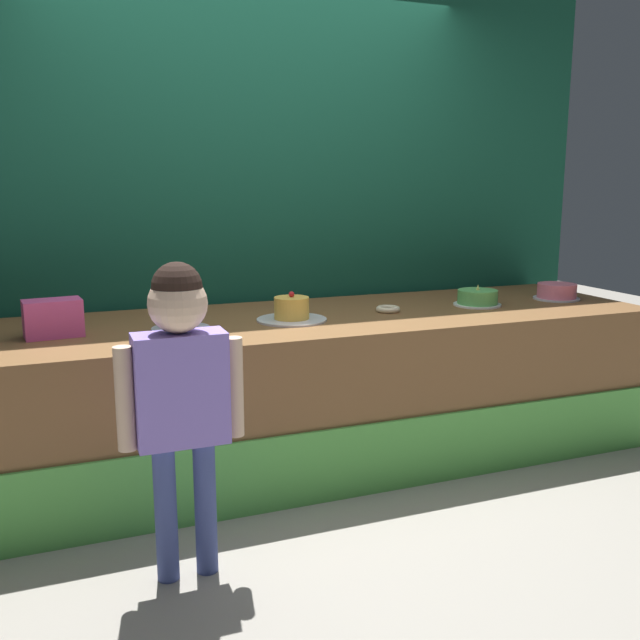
# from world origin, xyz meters

# --- Properties ---
(ground_plane) EXTENTS (12.00, 12.00, 0.00)m
(ground_plane) POSITION_xyz_m (0.00, 0.00, 0.00)
(ground_plane) COLOR gray
(stage_platform) EXTENTS (3.94, 1.07, 0.77)m
(stage_platform) POSITION_xyz_m (0.00, 0.52, 0.38)
(stage_platform) COLOR brown
(stage_platform) RESTS_ON ground_plane
(curtain_backdrop) EXTENTS (4.41, 0.08, 3.10)m
(curtain_backdrop) POSITION_xyz_m (0.00, 1.15, 1.55)
(curtain_backdrop) COLOR #144C38
(curtain_backdrop) RESTS_ON ground_plane
(child_figure) EXTENTS (0.46, 0.21, 1.18)m
(child_figure) POSITION_xyz_m (-0.71, -0.39, 0.77)
(child_figure) COLOR #3F4C8C
(child_figure) RESTS_ON ground_plane
(pink_box) EXTENTS (0.26, 0.17, 0.17)m
(pink_box) POSITION_xyz_m (-1.12, 0.49, 0.86)
(pink_box) COLOR #E05098
(pink_box) RESTS_ON stage_platform
(donut) EXTENTS (0.13, 0.13, 0.03)m
(donut) POSITION_xyz_m (0.56, 0.48, 0.79)
(donut) COLOR beige
(donut) RESTS_ON stage_platform
(cake_left) EXTENTS (0.27, 0.27, 0.14)m
(cake_left) POSITION_xyz_m (-0.56, 0.44, 0.81)
(cake_left) COLOR silver
(cake_left) RESTS_ON stage_platform
(cake_center) EXTENTS (0.35, 0.35, 0.15)m
(cake_center) POSITION_xyz_m (0.00, 0.45, 0.82)
(cake_center) COLOR silver
(cake_center) RESTS_ON stage_platform
(cake_right) EXTENTS (0.27, 0.27, 0.12)m
(cake_right) POSITION_xyz_m (1.12, 0.48, 0.81)
(cake_right) COLOR white
(cake_right) RESTS_ON stage_platform
(cake_far_right) EXTENTS (0.27, 0.27, 0.09)m
(cake_far_right) POSITION_xyz_m (1.67, 0.49, 0.82)
(cake_far_right) COLOR silver
(cake_far_right) RESTS_ON stage_platform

